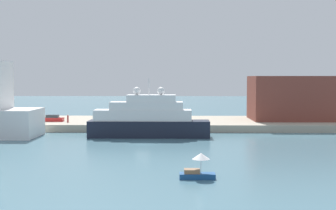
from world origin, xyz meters
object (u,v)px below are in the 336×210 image
(person_figure, at_px, (68,119))
(large_yacht, at_px, (147,120))
(mooring_bollard, at_px, (136,123))
(harbor_building, at_px, (292,98))
(small_motorboat, at_px, (198,168))
(parked_car, at_px, (53,119))

(person_figure, bearing_deg, large_yacht, -34.69)
(mooring_bollard, bearing_deg, person_figure, 163.69)
(person_figure, bearing_deg, harbor_building, 8.70)
(large_yacht, xyz_separation_m, small_motorboat, (7.95, -35.77, -2.08))
(large_yacht, distance_m, parked_car, 26.30)
(large_yacht, distance_m, harbor_building, 37.93)
(small_motorboat, distance_m, person_figure, 54.79)
(small_motorboat, relative_size, mooring_bollard, 4.54)
(parked_car, bearing_deg, harbor_building, 5.78)
(harbor_building, height_order, parked_car, harbor_building)
(large_yacht, bearing_deg, person_figure, 145.31)
(harbor_building, relative_size, person_figure, 10.94)
(harbor_building, xyz_separation_m, parked_car, (-53.79, -5.44, -4.39))
(harbor_building, bearing_deg, mooring_bollard, -160.94)
(harbor_building, distance_m, mooring_bollard, 37.23)
(person_figure, relative_size, mooring_bollard, 1.95)
(small_motorboat, height_order, mooring_bollard, small_motorboat)
(large_yacht, height_order, small_motorboat, large_yacht)
(harbor_building, bearing_deg, large_yacht, -147.84)
(large_yacht, xyz_separation_m, person_figure, (-18.01, 12.47, -0.95))
(small_motorboat, relative_size, parked_car, 0.89)
(parked_car, height_order, mooring_bollard, parked_car)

